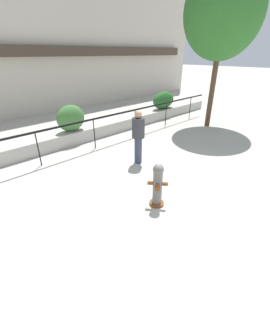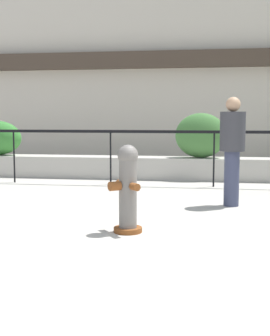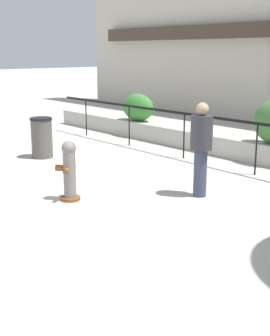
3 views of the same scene
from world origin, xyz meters
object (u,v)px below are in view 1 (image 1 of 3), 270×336
object	(u,v)px
pedestrian	(138,134)
fire_hydrant	(158,185)
hedge_bush_2	(164,100)
street_tree	(224,13)
hedge_bush_1	(71,118)

from	to	relation	value
pedestrian	fire_hydrant	bearing A→B (deg)	-124.42
hedge_bush_2	street_tree	xyz separation A→B (m)	(0.33, -2.59, 3.78)
hedge_bush_1	street_tree	bearing A→B (deg)	-23.18
street_tree	pedestrian	bearing A→B (deg)	-174.12
fire_hydrant	street_tree	world-z (taller)	street_tree
hedge_bush_1	hedge_bush_2	xyz separation A→B (m)	(5.71, 0.00, -0.05)
hedge_bush_2	pedestrian	world-z (taller)	pedestrian
fire_hydrant	pedestrian	xyz separation A→B (m)	(1.34, 1.96, 0.44)
pedestrian	hedge_bush_1	bearing A→B (deg)	99.80
hedge_bush_1	street_tree	xyz separation A→B (m)	(6.05, -2.59, 3.73)
hedge_bush_2	fire_hydrant	world-z (taller)	hedge_bush_2
hedge_bush_1	hedge_bush_2	world-z (taller)	hedge_bush_1
hedge_bush_1	fire_hydrant	size ratio (longest dim) A/B	1.07
hedge_bush_2	fire_hydrant	size ratio (longest dim) A/B	1.48
hedge_bush_1	street_tree	distance (m)	7.56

